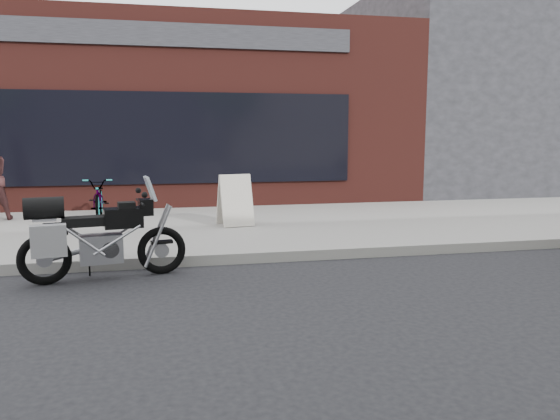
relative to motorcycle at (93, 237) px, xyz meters
name	(u,v)px	position (x,y,z in m)	size (l,w,h in m)	color
ground	(360,398)	(2.13, -3.55, -0.55)	(120.00, 120.00, 0.00)	black
near_sidewalk	(232,224)	(2.13, 3.45, -0.47)	(44.00, 6.00, 0.15)	gray
storefront	(137,119)	(0.13, 10.43, 1.70)	(14.00, 10.07, 4.50)	#501F1A
neighbour_building	(492,99)	(12.13, 10.45, 2.45)	(10.00, 10.00, 6.00)	#25252A
motorcycle	(93,237)	(0.00, 0.00, 0.00)	(2.00, 0.86, 1.27)	black
bicycle_front	(99,198)	(-0.37, 4.23, 0.00)	(0.53, 1.52, 0.80)	gray
sandwich_sign	(235,200)	(2.11, 2.85, 0.06)	(0.66, 0.62, 0.92)	beige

